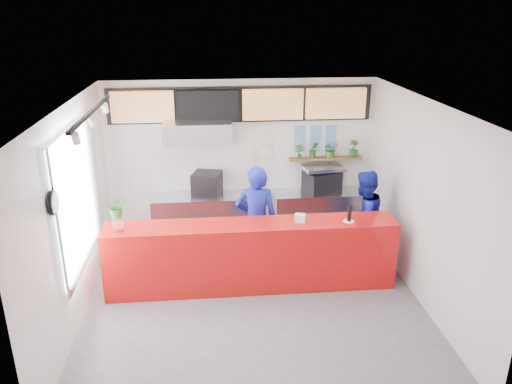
% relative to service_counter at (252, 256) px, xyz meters
% --- Properties ---
extents(floor, '(5.00, 5.00, 0.00)m').
position_rel_service_counter_xyz_m(floor, '(0.00, -0.40, -0.55)').
color(floor, slate).
rests_on(floor, ground).
extents(ceiling, '(5.00, 5.00, 0.00)m').
position_rel_service_counter_xyz_m(ceiling, '(0.00, -0.40, 2.45)').
color(ceiling, silver).
extents(wall_back, '(5.00, 0.00, 5.00)m').
position_rel_service_counter_xyz_m(wall_back, '(0.00, 2.10, 0.95)').
color(wall_back, white).
rests_on(wall_back, ground).
extents(wall_left, '(0.00, 5.00, 5.00)m').
position_rel_service_counter_xyz_m(wall_left, '(-2.50, -0.40, 0.95)').
color(wall_left, white).
rests_on(wall_left, ground).
extents(wall_right, '(0.00, 5.00, 5.00)m').
position_rel_service_counter_xyz_m(wall_right, '(2.50, -0.40, 0.95)').
color(wall_right, white).
rests_on(wall_right, ground).
extents(service_counter, '(4.50, 0.60, 1.10)m').
position_rel_service_counter_xyz_m(service_counter, '(0.00, 0.00, 0.00)').
color(service_counter, red).
rests_on(service_counter, ground).
extents(cream_band, '(5.00, 0.02, 0.80)m').
position_rel_service_counter_xyz_m(cream_band, '(0.00, 2.09, 2.05)').
color(cream_band, beige).
rests_on(cream_band, wall_back).
extents(prep_bench, '(1.80, 0.60, 0.90)m').
position_rel_service_counter_xyz_m(prep_bench, '(-0.80, 1.80, -0.10)').
color(prep_bench, '#B2B5BA').
rests_on(prep_bench, ground).
extents(panini_oven, '(0.60, 0.60, 0.45)m').
position_rel_service_counter_xyz_m(panini_oven, '(-0.66, 1.80, 0.57)').
color(panini_oven, black).
rests_on(panini_oven, prep_bench).
extents(extraction_hood, '(1.20, 0.70, 0.35)m').
position_rel_service_counter_xyz_m(extraction_hood, '(-0.80, 1.75, 1.60)').
color(extraction_hood, '#B2B5BA').
rests_on(extraction_hood, ceiling).
extents(hood_lip, '(1.20, 0.69, 0.31)m').
position_rel_service_counter_xyz_m(hood_lip, '(-0.80, 1.75, 1.40)').
color(hood_lip, '#B2B5BA').
rests_on(hood_lip, ceiling).
extents(right_bench, '(1.80, 0.60, 0.90)m').
position_rel_service_counter_xyz_m(right_bench, '(1.50, 1.80, -0.10)').
color(right_bench, '#B2B5BA').
rests_on(right_bench, ground).
extents(espresso_machine, '(0.75, 0.65, 0.41)m').
position_rel_service_counter_xyz_m(espresso_machine, '(1.50, 1.80, 0.55)').
color(espresso_machine, black).
rests_on(espresso_machine, right_bench).
extents(espresso_tray, '(0.80, 0.61, 0.07)m').
position_rel_service_counter_xyz_m(espresso_tray, '(1.50, 1.80, 0.83)').
color(espresso_tray, '#ABAEB3').
rests_on(espresso_tray, espresso_machine).
extents(herb_shelf, '(1.40, 0.18, 0.04)m').
position_rel_service_counter_xyz_m(herb_shelf, '(1.60, 2.00, 0.95)').
color(herb_shelf, brown).
rests_on(herb_shelf, wall_back).
extents(menu_board_far_left, '(1.10, 0.10, 0.55)m').
position_rel_service_counter_xyz_m(menu_board_far_left, '(-1.75, 1.98, 2.00)').
color(menu_board_far_left, tan).
rests_on(menu_board_far_left, wall_back).
extents(menu_board_mid_left, '(1.10, 0.10, 0.55)m').
position_rel_service_counter_xyz_m(menu_board_mid_left, '(-0.59, 1.98, 2.00)').
color(menu_board_mid_left, black).
rests_on(menu_board_mid_left, wall_back).
extents(menu_board_mid_right, '(1.10, 0.10, 0.55)m').
position_rel_service_counter_xyz_m(menu_board_mid_right, '(0.57, 1.98, 2.00)').
color(menu_board_mid_right, tan).
rests_on(menu_board_mid_right, wall_back).
extents(menu_board_far_right, '(1.10, 0.10, 0.55)m').
position_rel_service_counter_xyz_m(menu_board_far_right, '(1.73, 1.98, 2.00)').
color(menu_board_far_right, tan).
rests_on(menu_board_far_right, wall_back).
extents(soffit, '(4.80, 0.04, 0.65)m').
position_rel_service_counter_xyz_m(soffit, '(0.00, 2.06, 2.00)').
color(soffit, black).
rests_on(soffit, wall_back).
extents(window_pane, '(0.04, 2.20, 1.90)m').
position_rel_service_counter_xyz_m(window_pane, '(-2.47, -0.10, 1.15)').
color(window_pane, silver).
rests_on(window_pane, wall_left).
extents(window_frame, '(0.03, 2.30, 2.00)m').
position_rel_service_counter_xyz_m(window_frame, '(-2.45, -0.10, 1.15)').
color(window_frame, '#B2B5BA').
rests_on(window_frame, wall_left).
extents(wall_clock_rim, '(0.05, 0.30, 0.30)m').
position_rel_service_counter_xyz_m(wall_clock_rim, '(-2.46, -1.30, 1.50)').
color(wall_clock_rim, black).
rests_on(wall_clock_rim, wall_left).
extents(wall_clock_face, '(0.02, 0.26, 0.26)m').
position_rel_service_counter_xyz_m(wall_clock_face, '(-2.43, -1.30, 1.50)').
color(wall_clock_face, white).
rests_on(wall_clock_face, wall_left).
extents(track_rail, '(0.05, 2.40, 0.04)m').
position_rel_service_counter_xyz_m(track_rail, '(-2.10, -0.40, 2.39)').
color(track_rail, black).
rests_on(track_rail, ceiling).
extents(dec_plate_a, '(0.24, 0.03, 0.24)m').
position_rel_service_counter_xyz_m(dec_plate_a, '(0.15, 2.07, 1.20)').
color(dec_plate_a, silver).
rests_on(dec_plate_a, wall_back).
extents(dec_plate_b, '(0.24, 0.03, 0.24)m').
position_rel_service_counter_xyz_m(dec_plate_b, '(0.45, 2.07, 1.10)').
color(dec_plate_b, silver).
rests_on(dec_plate_b, wall_back).
extents(dec_plate_c, '(0.24, 0.03, 0.24)m').
position_rel_service_counter_xyz_m(dec_plate_c, '(0.15, 2.07, 0.90)').
color(dec_plate_c, silver).
rests_on(dec_plate_c, wall_back).
extents(dec_plate_d, '(0.24, 0.03, 0.24)m').
position_rel_service_counter_xyz_m(dec_plate_d, '(0.50, 2.07, 1.35)').
color(dec_plate_d, silver).
rests_on(dec_plate_d, wall_back).
extents(photo_frame_a, '(0.20, 0.02, 0.25)m').
position_rel_service_counter_xyz_m(photo_frame_a, '(1.10, 2.08, 1.45)').
color(photo_frame_a, '#598CBF').
rests_on(photo_frame_a, wall_back).
extents(photo_frame_b, '(0.20, 0.02, 0.25)m').
position_rel_service_counter_xyz_m(photo_frame_b, '(1.40, 2.08, 1.45)').
color(photo_frame_b, '#598CBF').
rests_on(photo_frame_b, wall_back).
extents(photo_frame_c, '(0.20, 0.02, 0.25)m').
position_rel_service_counter_xyz_m(photo_frame_c, '(1.70, 2.08, 1.45)').
color(photo_frame_c, '#598CBF').
rests_on(photo_frame_c, wall_back).
extents(photo_frame_d, '(0.20, 0.02, 0.25)m').
position_rel_service_counter_xyz_m(photo_frame_d, '(1.10, 2.08, 1.20)').
color(photo_frame_d, '#598CBF').
rests_on(photo_frame_d, wall_back).
extents(photo_frame_e, '(0.20, 0.02, 0.25)m').
position_rel_service_counter_xyz_m(photo_frame_e, '(1.40, 2.08, 1.20)').
color(photo_frame_e, '#598CBF').
rests_on(photo_frame_e, wall_back).
extents(photo_frame_f, '(0.20, 0.02, 0.25)m').
position_rel_service_counter_xyz_m(photo_frame_f, '(1.70, 2.08, 1.20)').
color(photo_frame_f, '#598CBF').
rests_on(photo_frame_f, wall_back).
extents(staff_center, '(0.74, 0.54, 1.88)m').
position_rel_service_counter_xyz_m(staff_center, '(0.12, 0.45, 0.39)').
color(staff_center, navy).
rests_on(staff_center, ground).
extents(staff_right, '(1.03, 0.97, 1.68)m').
position_rel_service_counter_xyz_m(staff_right, '(1.95, 0.60, 0.29)').
color(staff_right, navy).
rests_on(staff_right, ground).
extents(herb_a, '(0.15, 0.11, 0.27)m').
position_rel_service_counter_xyz_m(herb_a, '(1.09, 2.00, 1.11)').
color(herb_a, '#2B6222').
rests_on(herb_a, herb_shelf).
extents(herb_b, '(0.18, 0.15, 0.32)m').
position_rel_service_counter_xyz_m(herb_b, '(1.36, 2.00, 1.13)').
color(herb_b, '#2B6222').
rests_on(herb_b, herb_shelf).
extents(herb_c, '(0.34, 0.31, 0.32)m').
position_rel_service_counter_xyz_m(herb_c, '(1.69, 2.00, 1.13)').
color(herb_c, '#2B6222').
rests_on(herb_c, herb_shelf).
extents(herb_d, '(0.20, 0.18, 0.32)m').
position_rel_service_counter_xyz_m(herb_d, '(2.14, 2.00, 1.13)').
color(herb_d, '#2B6222').
rests_on(herb_d, herb_shelf).
extents(glass_vase, '(0.19, 0.19, 0.20)m').
position_rel_service_counter_xyz_m(glass_vase, '(-1.98, -0.07, 0.65)').
color(glass_vase, silver).
rests_on(glass_vase, service_counter).
extents(basil_vase, '(0.37, 0.35, 0.33)m').
position_rel_service_counter_xyz_m(basil_vase, '(-1.98, -0.07, 0.94)').
color(basil_vase, '#2B6222').
rests_on(basil_vase, glass_vase).
extents(napkin_holder, '(0.17, 0.13, 0.13)m').
position_rel_service_counter_xyz_m(napkin_holder, '(0.75, -0.02, 0.62)').
color(napkin_holder, silver).
rests_on(napkin_holder, service_counter).
extents(white_plate, '(0.21, 0.21, 0.01)m').
position_rel_service_counter_xyz_m(white_plate, '(1.50, -0.08, 0.56)').
color(white_plate, silver).
rests_on(white_plate, service_counter).
extents(pepper_mill, '(0.07, 0.07, 0.25)m').
position_rel_service_counter_xyz_m(pepper_mill, '(1.50, -0.08, 0.69)').
color(pepper_mill, black).
rests_on(pepper_mill, white_plate).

